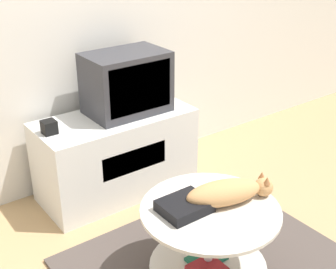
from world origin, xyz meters
TOP-DOWN VIEW (x-y plane):
  - tv_stand at (0.01, 1.12)m, footprint 1.07×0.49m
  - tv at (0.12, 1.14)m, footprint 0.54×0.36m
  - speaker at (-0.45, 1.13)m, footprint 0.08×0.08m
  - coffee_table at (-0.10, 0.02)m, footprint 0.70×0.70m
  - dvd_box at (-0.21, 0.08)m, footprint 0.24×0.20m
  - cat at (0.00, 0.01)m, footprint 0.57×0.27m

SIDE VIEW (x-z plane):
  - tv_stand at x=0.01m, z-range 0.00..0.58m
  - coffee_table at x=-0.10m, z-range 0.07..0.54m
  - dvd_box at x=-0.21m, z-range 0.49..0.54m
  - cat at x=0.00m, z-range 0.48..0.61m
  - speaker at x=-0.45m, z-range 0.58..0.66m
  - tv at x=0.12m, z-range 0.58..0.99m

